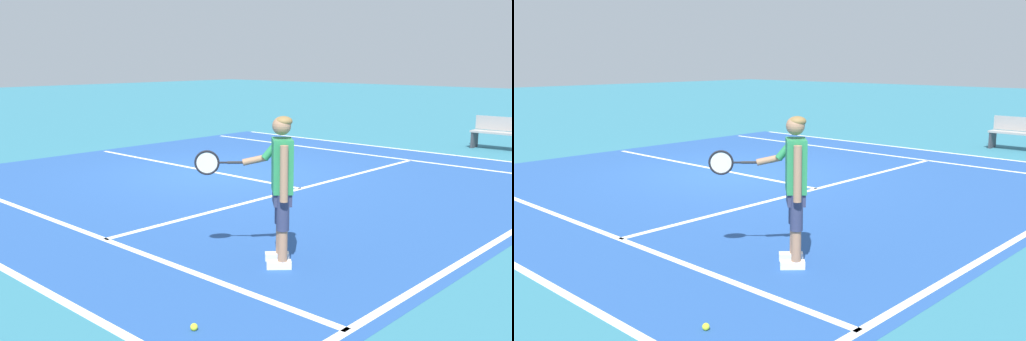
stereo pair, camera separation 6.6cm
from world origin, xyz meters
TOP-DOWN VIEW (x-y plane):
  - ground_plane at (0.00, 0.00)m, footprint 80.00×80.00m
  - court_inner_surface at (0.00, -0.85)m, footprint 10.98×10.60m
  - line_service at (0.00, -2.15)m, footprint 8.23×0.10m
  - line_centre_service at (0.00, 1.05)m, footprint 0.10×6.40m
  - line_singles_left at (-4.12, -0.85)m, footprint 0.10×10.20m
  - line_singles_right at (4.12, -0.85)m, footprint 0.10×10.20m
  - line_doubles_right at (5.49, -0.85)m, footprint 0.10×10.20m
  - tennis_player at (-3.25, -4.41)m, footprint 0.74×1.16m
  - tennis_ball_near_feet at (-5.02, -4.96)m, footprint 0.07×0.07m
  - courtside_bench at (7.15, -3.06)m, footprint 0.40×1.40m

SIDE VIEW (x-z plane):
  - ground_plane at x=0.00m, z-range 0.00..0.00m
  - court_inner_surface at x=0.00m, z-range 0.00..0.00m
  - line_service at x=0.00m, z-range 0.00..0.01m
  - line_centre_service at x=0.00m, z-range 0.00..0.01m
  - line_singles_left at x=-4.12m, z-range 0.00..0.01m
  - line_singles_right at x=4.12m, z-range 0.00..0.01m
  - line_doubles_right at x=5.49m, z-range 0.00..0.01m
  - tennis_ball_near_feet at x=-5.02m, z-range 0.00..0.07m
  - courtside_bench at x=7.15m, z-range 0.03..0.88m
  - tennis_player at x=-3.25m, z-range 0.13..1.85m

